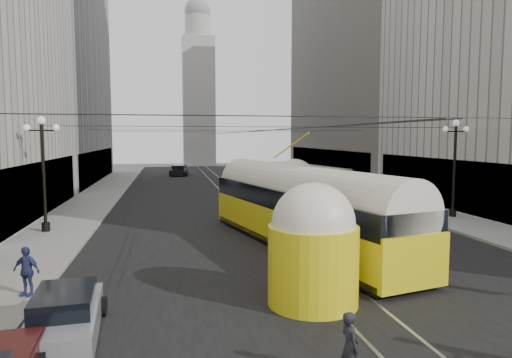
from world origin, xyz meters
name	(u,v)px	position (x,y,z in m)	size (l,w,h in m)	color
road	(233,196)	(0.00, 32.50, 0.00)	(20.00, 85.00, 0.02)	black
sidewalk_left	(103,193)	(-12.00, 36.00, 0.07)	(4.00, 72.00, 0.15)	gray
sidewalk_right	(342,188)	(12.00, 36.00, 0.07)	(4.00, 72.00, 0.15)	gray
rail_left	(225,196)	(-0.75, 32.50, 0.00)	(0.12, 85.00, 0.04)	gray
rail_right	(241,195)	(0.75, 32.50, 0.00)	(0.12, 85.00, 0.04)	gray
building_left_far	(41,59)	(-19.99, 48.00, 14.31)	(12.60, 28.60, 28.60)	#999999
building_right_far	(368,53)	(20.00, 48.00, 16.31)	(12.60, 32.60, 32.60)	#514C47
distant_tower	(198,86)	(0.00, 80.00, 14.97)	(6.00, 6.00, 31.36)	#B2AFA8
lamppost_left_mid	(43,167)	(-12.60, 18.00, 3.74)	(1.86, 0.44, 6.37)	black
lamppost_right_mid	(455,162)	(12.60, 18.00, 3.74)	(1.86, 0.44, 6.37)	black
catenary	(236,131)	(0.12, 31.49, 5.88)	(25.00, 72.00, 0.23)	black
streetcar	(301,207)	(0.50, 12.43, 1.97)	(6.49, 17.94, 4.03)	yellow
city_bus	(301,181)	(5.29, 28.47, 1.65)	(4.57, 12.15, 3.01)	#AFB1B5
sedan_silver	(65,317)	(-8.61, 3.79, 0.59)	(2.01, 4.25, 1.30)	#99999D
sedan_white_far	(243,175)	(3.12, 46.31, 0.72)	(3.18, 5.36, 1.58)	silver
sedan_dark_far	(179,171)	(-4.37, 55.54, 0.67)	(2.83, 4.96, 1.47)	black
pedestrian_crossing_a	(350,347)	(-1.95, 0.25, 0.80)	(0.58, 0.38, 1.60)	black
pedestrian_sidewalk_right	(376,192)	(10.50, 24.94, 0.98)	(0.81, 0.50, 1.65)	slate
pedestrian_sidewalk_left	(26,271)	(-10.50, 7.09, 0.98)	(0.97, 0.55, 1.65)	navy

